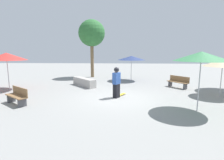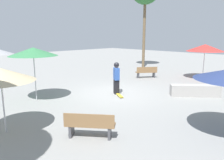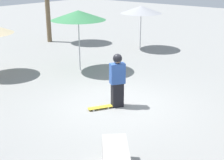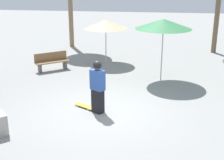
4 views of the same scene
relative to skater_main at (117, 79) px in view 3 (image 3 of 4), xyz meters
The scene contains 5 objects.
ground_plane 0.96m from the skater_main, 144.65° to the right, with size 60.00×60.00×0.00m, color gray.
skater_main is the anchor object (origin of this frame).
skateboard 1.08m from the skater_main, 29.04° to the right, with size 0.79×0.58×0.07m.
shade_umbrella_green 4.48m from the skater_main, 119.03° to the right, with size 2.35×2.35×2.63m.
shade_umbrella_grey 8.17m from the skater_main, 151.30° to the right, with size 2.27×2.27×2.40m.
Camera 3 is at (7.50, 5.81, 4.20)m, focal length 50.00 mm.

